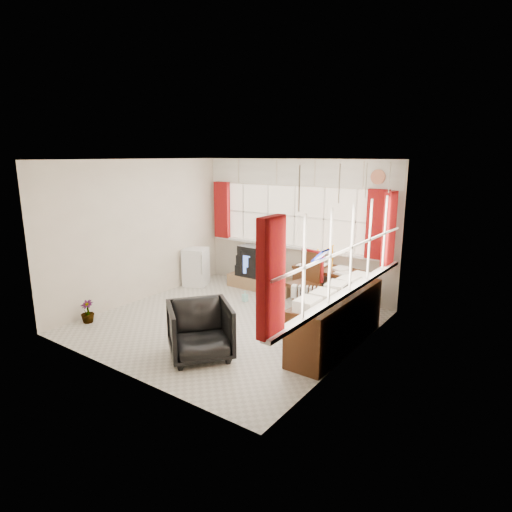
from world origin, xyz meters
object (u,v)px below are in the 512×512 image
(desk_lamp, at_px, (333,252))
(office_chair, at_px, (200,331))
(tv_bench, at_px, (263,283))
(crt_tv, at_px, (259,262))
(mini_fridge, at_px, (196,267))
(radiator, at_px, (306,307))
(credenza, at_px, (337,318))
(desk, at_px, (328,284))
(task_chair, at_px, (308,281))

(desk_lamp, height_order, office_chair, desk_lamp)
(tv_bench, height_order, crt_tv, crt_tv)
(tv_bench, xyz_separation_m, mini_fridge, (-1.25, -0.55, 0.25))
(desk_lamp, xyz_separation_m, radiator, (-0.02, -0.84, -0.73))
(office_chair, bearing_deg, desk_lamp, 26.86)
(credenza, distance_m, tv_bench, 2.75)
(desk, distance_m, desk_lamp, 0.59)
(desk_lamp, height_order, tv_bench, desk_lamp)
(credenza, bearing_deg, radiator, 144.69)
(desk_lamp, relative_size, credenza, 0.21)
(task_chair, bearing_deg, credenza, -43.12)
(credenza, height_order, crt_tv, credenza)
(office_chair, height_order, radiator, office_chair)
(crt_tv, bearing_deg, desk_lamp, -6.63)
(desk_lamp, height_order, task_chair, desk_lamp)
(task_chair, relative_size, credenza, 0.53)
(radiator, bearing_deg, mini_fridge, 171.29)
(mini_fridge, bearing_deg, office_chair, -45.73)
(tv_bench, bearing_deg, mini_fridge, -156.10)
(desk_lamp, height_order, mini_fridge, desk_lamp)
(desk, relative_size, credenza, 0.61)
(task_chair, height_order, mini_fridge, task_chair)
(desk, relative_size, crt_tv, 1.82)
(radiator, distance_m, mini_fridge, 2.80)
(tv_bench, relative_size, crt_tv, 2.08)
(desk, relative_size, radiator, 2.12)
(radiator, relative_size, credenza, 0.29)
(desk, height_order, tv_bench, desk)
(radiator, bearing_deg, tv_bench, 147.13)
(task_chair, distance_m, credenza, 1.29)
(credenza, bearing_deg, mini_fridge, 164.69)
(desk, relative_size, desk_lamp, 2.89)
(task_chair, xyz_separation_m, mini_fridge, (-2.60, 0.09, -0.18))
(desk_lamp, bearing_deg, credenza, -61.45)
(office_chair, relative_size, tv_bench, 0.57)
(desk_lamp, xyz_separation_m, mini_fridge, (-2.78, -0.41, -0.59))
(desk, bearing_deg, tv_bench, 175.97)
(office_chair, relative_size, credenza, 0.40)
(desk_lamp, xyz_separation_m, crt_tv, (-1.66, 0.19, -0.45))
(credenza, bearing_deg, task_chair, 136.88)
(tv_bench, bearing_deg, desk, -4.03)
(office_chair, height_order, tv_bench, office_chair)
(task_chair, height_order, crt_tv, task_chair)
(radiator, xyz_separation_m, mini_fridge, (-2.76, 0.42, 0.14))
(credenza, bearing_deg, tv_bench, 146.29)
(credenza, distance_m, mini_fridge, 3.66)
(desk_lamp, distance_m, credenza, 1.67)
(desk, bearing_deg, desk_lamp, -25.80)
(crt_tv, bearing_deg, office_chair, -68.89)
(office_chair, relative_size, crt_tv, 1.18)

